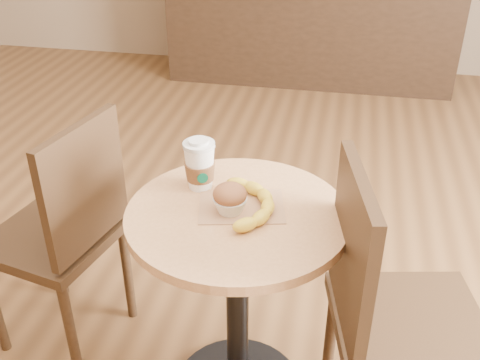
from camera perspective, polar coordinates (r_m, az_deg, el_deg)
The scene contains 8 objects.
cafe_table at distance 1.72m, azimuth -0.26°, elevation -10.02°, with size 0.63×0.63×0.75m.
chair_left at distance 2.02m, azimuth -17.37°, elevation -4.85°, with size 0.48×0.48×0.91m.
chair_right at distance 1.64m, azimuth 14.85°, elevation -12.87°, with size 0.50×0.50×0.96m.
service_counter at distance 4.61m, azimuth 7.35°, elevation 16.42°, with size 2.30×0.65×1.04m.
kraft_bag at distance 1.59m, azimuth 0.15°, elevation -2.68°, with size 0.24×0.18×0.00m, color #A2724E.
coffee_cup at distance 1.66m, azimuth -4.11°, elevation 1.42°, with size 0.09×0.10×0.16m.
muffin at distance 1.55m, azimuth -1.03°, elevation -1.89°, with size 0.10×0.10×0.09m.
banana at distance 1.57m, azimuth 0.95°, elevation -2.46°, with size 0.18×0.28×0.04m, color gold, non-canonical shape.
Camera 1 is at (0.31, -1.28, 1.62)m, focal length 42.00 mm.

